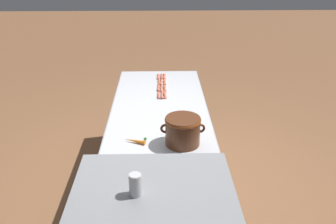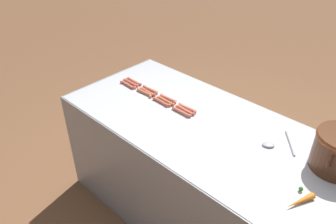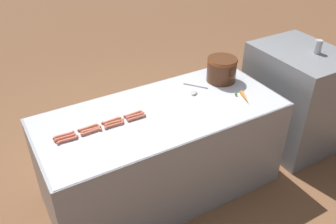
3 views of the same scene
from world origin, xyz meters
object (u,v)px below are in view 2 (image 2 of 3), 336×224
at_px(hot_dog_5, 147,92).
at_px(hot_dog_8, 128,85).
at_px(serving_spoon, 276,144).
at_px(hot_dog_10, 161,102).
at_px(hot_dog_0, 134,81).
at_px(hot_dog_11, 181,112).
at_px(hot_dog_2, 168,99).
at_px(carrot, 300,201).
at_px(hot_dog_6, 165,101).
at_px(hot_dog_7, 185,110).
at_px(hot_dog_3, 187,108).
at_px(hot_dog_1, 150,90).
at_px(hot_dog_9, 144,93).
at_px(hot_dog_4, 131,83).

xyz_separation_m(hot_dog_5, hot_dog_8, (0.03, -0.18, 0.00)).
bearing_deg(serving_spoon, hot_dog_10, -80.38).
relative_size(hot_dog_0, hot_dog_11, 1.00).
xyz_separation_m(hot_dog_8, hot_dog_10, (-0.00, 0.35, 0.00)).
bearing_deg(hot_dog_2, carrot, 77.45).
relative_size(hot_dog_2, hot_dog_5, 1.00).
distance_m(hot_dog_2, carrot, 1.11).
bearing_deg(hot_dog_6, hot_dog_7, 91.39).
bearing_deg(hot_dog_8, serving_spoon, 96.78).
bearing_deg(hot_dog_11, hot_dog_10, -89.32).
xyz_separation_m(hot_dog_5, serving_spoon, (-0.10, 0.96, -0.00)).
relative_size(hot_dog_6, carrot, 0.91).
relative_size(hot_dog_3, hot_dog_5, 1.00).
xyz_separation_m(hot_dog_8, carrot, (0.17, 1.43, 0.00)).
xyz_separation_m(hot_dog_1, hot_dog_2, (0.00, 0.18, 0.00)).
height_order(hot_dog_2, hot_dog_5, same).
bearing_deg(hot_dog_9, hot_dog_8, -88.63).
xyz_separation_m(hot_dog_3, hot_dog_9, (0.06, -0.36, 0.00)).
xyz_separation_m(hot_dog_2, hot_dog_7, (0.03, 0.18, 0.00)).
distance_m(hot_dog_4, hot_dog_7, 0.55).
distance_m(hot_dog_8, serving_spoon, 1.15).
relative_size(hot_dog_7, hot_dog_11, 1.00).
height_order(hot_dog_0, hot_dog_1, same).
distance_m(hot_dog_5, hot_dog_11, 0.35).
bearing_deg(hot_dog_2, hot_dog_10, -2.13).
relative_size(hot_dog_7, carrot, 0.91).
distance_m(hot_dog_6, hot_dog_10, 0.03).
height_order(hot_dog_1, hot_dog_5, same).
relative_size(hot_dog_3, hot_dog_6, 1.00).
bearing_deg(hot_dog_11, hot_dog_7, 175.11).
relative_size(hot_dog_0, hot_dog_4, 1.00).
bearing_deg(hot_dog_4, hot_dog_10, 84.44).
bearing_deg(hot_dog_1, hot_dog_7, 85.12).
xyz_separation_m(hot_dog_1, hot_dog_4, (0.03, -0.18, 0.00)).
xyz_separation_m(hot_dog_2, hot_dog_6, (0.03, 0.01, 0.00)).
distance_m(hot_dog_5, hot_dog_8, 0.18).
relative_size(hot_dog_4, hot_dog_7, 1.00).
height_order(hot_dog_0, hot_dog_10, same).
xyz_separation_m(hot_dog_7, hot_dog_8, (0.04, -0.54, 0.00)).
xyz_separation_m(hot_dog_4, hot_dog_9, (0.03, 0.18, 0.00)).
xyz_separation_m(hot_dog_4, hot_dog_6, (0.00, 0.37, 0.00)).
distance_m(hot_dog_2, hot_dog_4, 0.36).
height_order(hot_dog_0, hot_dog_2, same).
bearing_deg(hot_dog_10, hot_dog_5, -100.10).
bearing_deg(serving_spoon, hot_dog_0, -86.60).
bearing_deg(hot_dog_6, hot_dog_11, 80.46).
xyz_separation_m(hot_dog_1, hot_dog_11, (0.06, 0.36, 0.00)).
xyz_separation_m(hot_dog_8, hot_dog_9, (-0.00, 0.18, 0.00)).
bearing_deg(hot_dog_1, serving_spoon, 93.99).
height_order(hot_dog_1, hot_dog_4, same).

